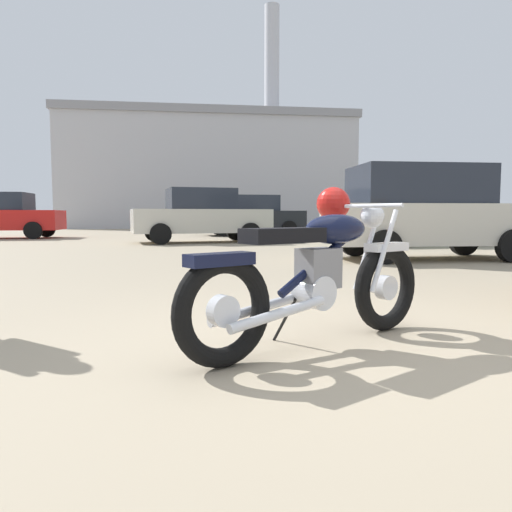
# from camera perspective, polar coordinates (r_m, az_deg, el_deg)

# --- Properties ---
(ground_plane) EXTENTS (80.00, 80.00, 0.00)m
(ground_plane) POSITION_cam_1_polar(r_m,az_deg,el_deg) (3.16, 10.10, -10.92)
(ground_plane) COLOR gray
(vintage_motorcycle) EXTENTS (1.92, 1.10, 1.07)m
(vintage_motorcycle) POSITION_cam_1_polar(r_m,az_deg,el_deg) (3.20, 7.46, -1.68)
(vintage_motorcycle) COLOR black
(vintage_motorcycle) RESTS_ON ground_plane
(dark_sedan_left) EXTENTS (4.35, 2.25, 1.67)m
(dark_sedan_left) POSITION_cam_1_polar(r_m,az_deg,el_deg) (15.26, -6.50, 4.75)
(dark_sedan_left) COLOR black
(dark_sedan_left) RESTS_ON ground_plane
(white_estate_far) EXTENTS (4.26, 2.03, 1.67)m
(white_estate_far) POSITION_cam_1_polar(r_m,az_deg,el_deg) (14.76, 18.74, 4.52)
(white_estate_far) COLOR black
(white_estate_far) RESTS_ON ground_plane
(pale_sedan_back) EXTENTS (4.03, 2.09, 1.78)m
(pale_sedan_back) POSITION_cam_1_polar(r_m,az_deg,el_deg) (9.89, 19.24, 4.94)
(pale_sedan_back) COLOR black
(pale_sedan_back) RESTS_ON ground_plane
(silver_sedan_mid) EXTENTS (4.29, 2.11, 1.67)m
(silver_sedan_mid) POSITION_cam_1_polar(r_m,az_deg,el_deg) (20.12, -27.80, 4.24)
(silver_sedan_mid) COLOR black
(silver_sedan_mid) RESTS_ON ground_plane
(blue_hatchback_right) EXTENTS (4.21, 1.93, 1.67)m
(blue_hatchback_right) POSITION_cam_1_polar(r_m,az_deg,el_deg) (20.33, -0.40, 4.79)
(blue_hatchback_right) COLOR black
(blue_hatchback_right) RESTS_ON ground_plane
(industrial_building) EXTENTS (20.23, 12.94, 16.24)m
(industrial_building) POSITION_cam_1_polar(r_m,az_deg,el_deg) (36.65, -5.62, 9.59)
(industrial_building) COLOR #B2B2B7
(industrial_building) RESTS_ON ground_plane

